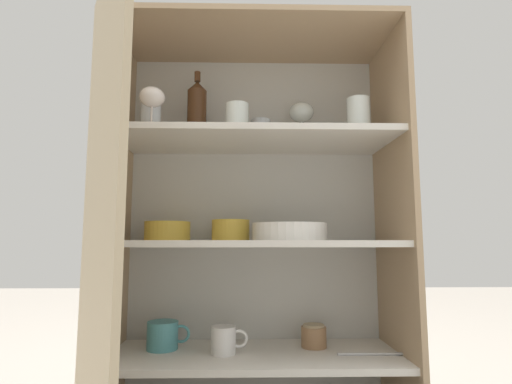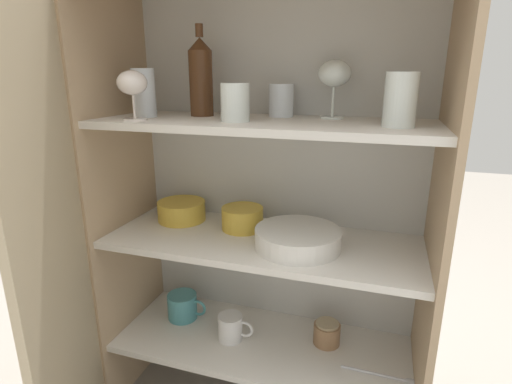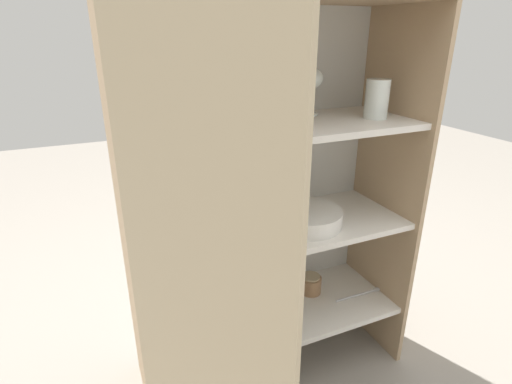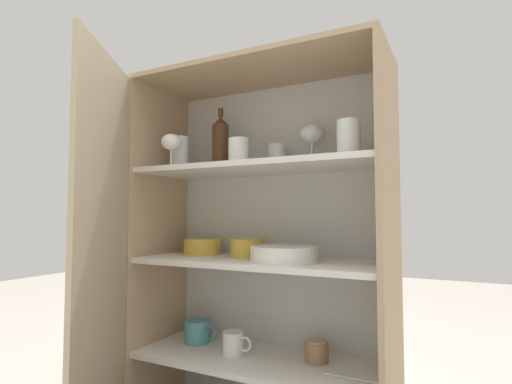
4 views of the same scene
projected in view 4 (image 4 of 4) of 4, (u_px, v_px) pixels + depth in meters
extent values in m
cube|color=silver|center=(279.00, 243.00, 1.61)|extent=(0.94, 0.02, 1.27)
cube|color=tan|center=(160.00, 242.00, 1.66)|extent=(0.02, 0.38, 1.27)
cube|color=tan|center=(391.00, 251.00, 1.24)|extent=(0.02, 0.38, 1.27)
cube|color=tan|center=(259.00, 72.00, 1.49)|extent=(0.94, 0.38, 0.02)
cube|color=silver|center=(259.00, 361.00, 1.43)|extent=(0.90, 0.34, 0.02)
cube|color=silver|center=(259.00, 262.00, 1.45)|extent=(0.90, 0.34, 0.02)
cube|color=silver|center=(259.00, 168.00, 1.47)|extent=(0.90, 0.34, 0.02)
cube|color=tan|center=(102.00, 250.00, 1.26)|extent=(0.24, 0.42, 1.27)
cylinder|color=white|center=(239.00, 152.00, 1.46)|extent=(0.08, 0.08, 0.10)
cylinder|color=white|center=(180.00, 153.00, 1.61)|extent=(0.07, 0.07, 0.13)
cylinder|color=white|center=(349.00, 139.00, 1.28)|extent=(0.08, 0.08, 0.12)
cylinder|color=white|center=(276.00, 156.00, 1.55)|extent=(0.07, 0.07, 0.09)
cylinder|color=silver|center=(171.00, 166.00, 1.52)|extent=(0.06, 0.06, 0.01)
cylinder|color=silver|center=(171.00, 158.00, 1.52)|extent=(0.01, 0.01, 0.06)
ellipsoid|color=silver|center=(171.00, 142.00, 1.52)|extent=(0.08, 0.08, 0.06)
cylinder|color=white|center=(312.00, 165.00, 1.48)|extent=(0.06, 0.06, 0.01)
cylinder|color=white|center=(312.00, 154.00, 1.48)|extent=(0.01, 0.01, 0.08)
ellipsoid|color=white|center=(312.00, 134.00, 1.48)|extent=(0.09, 0.09, 0.07)
cylinder|color=#4C2D19|center=(221.00, 148.00, 1.62)|extent=(0.07, 0.07, 0.18)
cone|color=#4C2D19|center=(221.00, 121.00, 1.62)|extent=(0.07, 0.07, 0.04)
cylinder|color=#4C2D19|center=(221.00, 113.00, 1.63)|extent=(0.02, 0.02, 0.04)
cylinder|color=silver|center=(284.00, 260.00, 1.38)|extent=(0.24, 0.24, 0.01)
cylinder|color=silver|center=(284.00, 258.00, 1.38)|extent=(0.24, 0.24, 0.01)
cylinder|color=silver|center=(284.00, 255.00, 1.38)|extent=(0.24, 0.24, 0.01)
cylinder|color=silver|center=(284.00, 252.00, 1.38)|extent=(0.24, 0.24, 0.01)
cylinder|color=silver|center=(284.00, 250.00, 1.38)|extent=(0.24, 0.24, 0.01)
cylinder|color=silver|center=(284.00, 247.00, 1.38)|extent=(0.24, 0.24, 0.01)
cylinder|color=gold|center=(202.00, 246.00, 1.65)|extent=(0.15, 0.15, 0.06)
torus|color=gold|center=(203.00, 240.00, 1.65)|extent=(0.15, 0.15, 0.01)
cylinder|color=gold|center=(247.00, 248.00, 1.54)|extent=(0.13, 0.13, 0.07)
torus|color=gold|center=(247.00, 240.00, 1.54)|extent=(0.13, 0.13, 0.01)
cylinder|color=teal|center=(197.00, 331.00, 1.60)|extent=(0.10, 0.10, 0.09)
torus|color=teal|center=(210.00, 332.00, 1.58)|extent=(0.06, 0.01, 0.06)
cylinder|color=white|center=(233.00, 343.00, 1.46)|extent=(0.08, 0.08, 0.08)
torus|color=white|center=(245.00, 344.00, 1.44)|extent=(0.06, 0.01, 0.06)
cylinder|color=#99704C|center=(316.00, 352.00, 1.39)|extent=(0.08, 0.08, 0.07)
cylinder|color=tan|center=(316.00, 341.00, 1.39)|extent=(0.07, 0.07, 0.01)
cylinder|color=silver|center=(353.00, 379.00, 1.23)|extent=(0.19, 0.01, 0.01)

